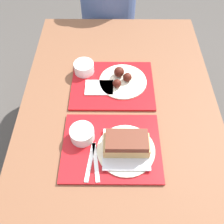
{
  "coord_description": "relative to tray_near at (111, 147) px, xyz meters",
  "views": [
    {
      "loc": [
        -0.03,
        -0.66,
        1.64
      ],
      "look_at": [
        -0.03,
        0.0,
        0.76
      ],
      "focal_mm": 40.0,
      "sensor_mm": 36.0,
      "label": 1
    }
  ],
  "objects": [
    {
      "name": "plastic_knife_near",
      "position": [
        -0.06,
        -0.07,
        0.01
      ],
      "size": [
        0.04,
        0.17,
        0.0
      ],
      "color": "white",
      "rests_on": "tray_near"
    },
    {
      "name": "plastic_fork_near",
      "position": [
        -0.08,
        -0.07,
        0.01
      ],
      "size": [
        0.04,
        0.17,
        0.0
      ],
      "color": "white",
      "rests_on": "tray_near"
    },
    {
      "name": "condiment_packet",
      "position": [
        0.03,
        0.07,
        0.01
      ],
      "size": [
        0.04,
        0.03,
        0.01
      ],
      "color": "#A59E93",
      "rests_on": "tray_near"
    },
    {
      "name": "brisket_sandwich_plate",
      "position": [
        0.06,
        -0.02,
        0.04
      ],
      "size": [
        0.24,
        0.24,
        0.09
      ],
      "color": "beige",
      "rests_on": "tray_near"
    },
    {
      "name": "ground_plane",
      "position": [
        0.03,
        0.15,
        -0.73
      ],
      "size": [
        12.0,
        12.0,
        0.0
      ],
      "primitive_type": "plane",
      "color": "#4C4742"
    },
    {
      "name": "picnic_table",
      "position": [
        0.03,
        0.15,
        -0.09
      ],
      "size": [
        0.93,
        1.54,
        0.72
      ],
      "color": "brown",
      "rests_on": "ground_plane"
    },
    {
      "name": "tray_far",
      "position": [
        0.0,
        0.35,
        0.0
      ],
      "size": [
        0.41,
        0.32,
        0.01
      ],
      "color": "#B21419",
      "rests_on": "picnic_table"
    },
    {
      "name": "picnic_bench_far",
      "position": [
        0.03,
        1.14,
        -0.34
      ],
      "size": [
        0.88,
        0.28,
        0.46
      ],
      "color": "brown",
      "rests_on": "ground_plane"
    },
    {
      "name": "napkin_far",
      "position": [
        -0.06,
        0.32,
        0.01
      ],
      "size": [
        0.14,
        0.1,
        0.01
      ],
      "color": "white",
      "rests_on": "tray_far"
    },
    {
      "name": "bowl_coleslaw_far",
      "position": [
        -0.14,
        0.44,
        0.04
      ],
      "size": [
        0.1,
        0.1,
        0.05
      ],
      "color": "white",
      "rests_on": "tray_far"
    },
    {
      "name": "bowl_coleslaw_near",
      "position": [
        -0.12,
        0.04,
        0.04
      ],
      "size": [
        0.1,
        0.1,
        0.05
      ],
      "color": "white",
      "rests_on": "tray_near"
    },
    {
      "name": "tray_near",
      "position": [
        0.0,
        0.0,
        0.0
      ],
      "size": [
        0.41,
        0.32,
        0.01
      ],
      "color": "#B21419",
      "rests_on": "picnic_table"
    },
    {
      "name": "wings_plate_far",
      "position": [
        0.05,
        0.37,
        0.02
      ],
      "size": [
        0.24,
        0.24,
        0.06
      ],
      "color": "beige",
      "rests_on": "tray_far"
    }
  ]
}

